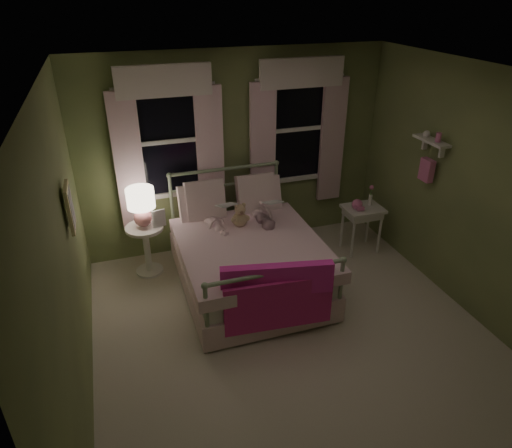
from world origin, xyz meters
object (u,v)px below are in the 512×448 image
object	(u,v)px
child_right	(258,196)
teddy_bear	(240,217)
bed	(247,257)
child_left	(213,204)
nightstand_left	(146,243)
table_lamp	(141,204)
nightstand_right	(363,214)

from	to	relation	value
child_right	teddy_bear	bearing A→B (deg)	27.93
bed	child_left	distance (m)	0.74
child_left	teddy_bear	world-z (taller)	child_left
child_right	nightstand_left	distance (m)	1.50
child_right	table_lamp	world-z (taller)	child_right
child_right	table_lamp	bearing A→B (deg)	-10.62
nightstand_right	nightstand_left	bearing A→B (deg)	172.59
table_lamp	nightstand_left	bearing A→B (deg)	90.00
child_right	nightstand_right	size ratio (longest dim) A/B	1.21
bed	table_lamp	bearing A→B (deg)	149.78
child_left	nightstand_left	size ratio (longest dim) A/B	1.11
table_lamp	nightstand_right	xyz separation A→B (m)	(2.80, -0.36, -0.40)
child_left	nightstand_left	world-z (taller)	child_left
teddy_bear	nightstand_right	world-z (taller)	teddy_bear
child_left	nightstand_left	bearing A→B (deg)	-22.77
child_right	table_lamp	size ratio (longest dim) A/B	1.57
nightstand_left	nightstand_right	bearing A→B (deg)	-7.41
child_right	child_left	bearing A→B (deg)	-1.56
teddy_bear	nightstand_right	size ratio (longest dim) A/B	0.49
child_left	child_right	size ratio (longest dim) A/B	0.94
child_left	child_right	bearing A→B (deg)	172.24
bed	nightstand_right	world-z (taller)	bed
bed	nightstand_right	xyz separation A→B (m)	(1.69, 0.28, 0.17)
bed	teddy_bear	distance (m)	0.49
child_right	teddy_bear	world-z (taller)	child_right
child_left	nightstand_left	distance (m)	0.99
teddy_bear	child_left	bearing A→B (deg)	150.50
child_right	teddy_bear	size ratio (longest dim) A/B	2.48
bed	child_right	world-z (taller)	child_right
child_right	nightstand_left	world-z (taller)	child_right
child_right	nightstand_right	distance (m)	1.48
nightstand_right	table_lamp	bearing A→B (deg)	172.59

